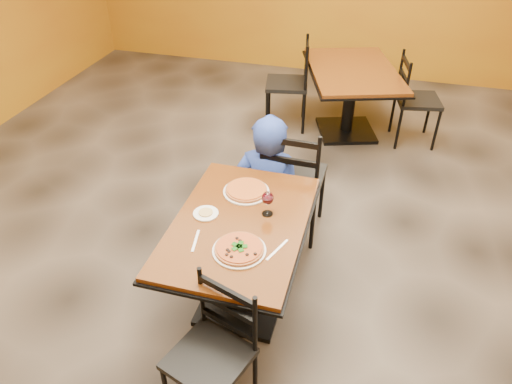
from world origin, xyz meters
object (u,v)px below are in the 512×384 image
(wine_glass, at_px, (268,202))
(table_main, at_px, (240,245))
(pizza_main, at_px, (239,248))
(chair_second_left, at_px, (287,84))
(side_plate, at_px, (206,213))
(table_second, at_px, (351,86))
(chair_main_far, at_px, (294,177))
(pizza_far, at_px, (246,190))
(chair_second_right, at_px, (418,101))
(diner, at_px, (268,179))
(chair_main_near, at_px, (209,359))
(plate_far, at_px, (246,192))
(plate_main, at_px, (239,250))

(wine_glass, bearing_deg, table_main, -139.07)
(pizza_main, bearing_deg, table_main, 106.76)
(chair_second_left, height_order, side_plate, chair_second_left)
(table_second, height_order, chair_second_left, chair_second_left)
(chair_main_far, height_order, pizza_far, chair_main_far)
(table_main, height_order, chair_second_right, chair_second_right)
(side_plate, bearing_deg, diner, 74.75)
(chair_main_near, distance_m, wine_glass, 0.98)
(plate_far, height_order, pizza_far, pizza_far)
(pizza_main, bearing_deg, chair_main_near, -91.92)
(table_second, relative_size, wine_glass, 8.61)
(pizza_main, distance_m, side_plate, 0.40)
(side_plate, bearing_deg, chair_main_far, 66.73)
(pizza_far, height_order, wine_glass, wine_glass)
(table_second, bearing_deg, plate_far, -100.76)
(pizza_far, bearing_deg, chair_second_right, 64.25)
(chair_second_right, relative_size, plate_far, 3.07)
(chair_second_right, bearing_deg, table_second, 78.73)
(chair_main_near, relative_size, pizza_far, 3.06)
(side_plate, bearing_deg, table_main, -4.99)
(pizza_far, bearing_deg, chair_second_left, 95.84)
(plate_main, bearing_deg, table_second, 83.57)
(chair_main_near, height_order, pizza_far, chair_main_near)
(plate_far, xyz_separation_m, wine_glass, (0.19, -0.19, 0.08))
(chair_main_far, bearing_deg, chair_second_right, -116.95)
(table_main, relative_size, diner, 1.13)
(chair_second_right, height_order, plate_main, chair_second_right)
(table_second, bearing_deg, diner, -102.45)
(chair_second_left, xyz_separation_m, pizza_main, (0.37, -2.98, 0.27))
(pizza_far, xyz_separation_m, side_plate, (-0.18, -0.29, -0.02))
(chair_main_near, bearing_deg, plate_far, 114.49)
(diner, xyz_separation_m, plate_main, (0.09, -1.05, 0.21))
(plate_main, bearing_deg, pizza_main, 0.00)
(plate_far, bearing_deg, wine_glass, -44.07)
(table_second, height_order, diner, diner)
(pizza_far, bearing_deg, chair_main_near, -84.34)
(chair_main_near, bearing_deg, plate_main, 106.91)
(plate_far, bearing_deg, pizza_far, 0.00)
(diner, bearing_deg, pizza_far, 85.91)
(plate_far, bearing_deg, table_second, 79.24)
(chair_second_right, height_order, pizza_main, chair_second_right)
(chair_main_far, distance_m, pizza_main, 1.20)
(chair_second_left, relative_size, side_plate, 6.23)
(chair_main_near, distance_m, plate_far, 1.13)
(table_main, relative_size, wine_glass, 6.83)
(table_second, distance_m, pizza_far, 2.47)
(diner, bearing_deg, chair_second_right, -120.61)
(plate_main, distance_m, side_plate, 0.40)
(table_main, xyz_separation_m, chair_main_far, (0.16, 0.92, -0.05))
(chair_main_far, relative_size, diner, 0.93)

